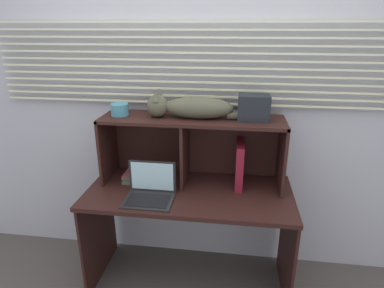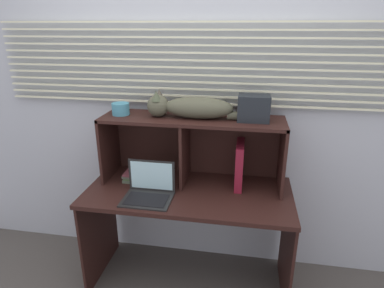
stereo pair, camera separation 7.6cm
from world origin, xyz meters
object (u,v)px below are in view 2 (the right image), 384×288
(binder_upright, at_px, (239,164))
(book_stack, at_px, (138,173))
(cat, at_px, (191,107))
(small_basket, at_px, (121,109))
(laptop, at_px, (149,190))
(storage_box, at_px, (254,108))

(binder_upright, height_order, book_stack, binder_upright)
(cat, distance_m, binder_upright, 0.52)
(small_basket, bearing_deg, laptop, -46.02)
(binder_upright, bearing_deg, book_stack, -180.00)
(book_stack, bearing_deg, small_basket, 179.98)
(book_stack, bearing_deg, binder_upright, 0.00)
(cat, height_order, binder_upright, cat)
(book_stack, bearing_deg, storage_box, 0.00)
(laptop, distance_m, small_basket, 0.60)
(small_basket, bearing_deg, book_stack, -0.02)
(cat, relative_size, laptop, 2.57)
(cat, height_order, small_basket, cat)
(binder_upright, distance_m, small_basket, 0.91)
(book_stack, height_order, small_basket, small_basket)
(storage_box, bearing_deg, small_basket, 180.00)
(cat, bearing_deg, small_basket, -180.00)
(binder_upright, xyz_separation_m, small_basket, (-0.84, 0.00, 0.36))
(binder_upright, distance_m, book_stack, 0.75)
(laptop, bearing_deg, book_stack, 121.76)
(cat, bearing_deg, binder_upright, -0.00)
(laptop, xyz_separation_m, book_stack, (-0.17, 0.27, -0.01))
(binder_upright, relative_size, book_stack, 1.27)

